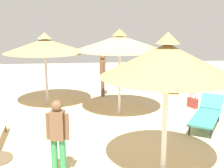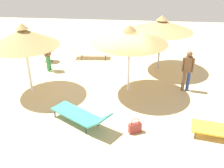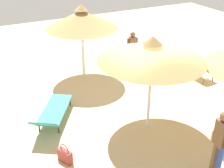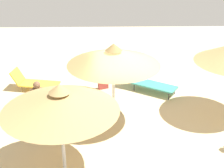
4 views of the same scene
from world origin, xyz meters
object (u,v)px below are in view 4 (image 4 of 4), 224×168
at_px(person_standing_near_right, 39,103).
at_px(handbag, 103,84).
at_px(parasol_umbrella_front, 60,101).
at_px(lounge_chair_far_left, 148,83).
at_px(lounge_chair_far_right, 34,82).
at_px(parasol_umbrella_back, 114,57).

bearing_deg(person_standing_near_right, handbag, 56.56).
distance_m(parasol_umbrella_front, person_standing_near_right, 2.59).
bearing_deg(parasol_umbrella_front, person_standing_near_right, 114.92).
distance_m(lounge_chair_far_left, lounge_chair_far_right, 4.51).
bearing_deg(parasol_umbrella_front, lounge_chair_far_left, 60.32).
xyz_separation_m(lounge_chair_far_left, person_standing_near_right, (-3.74, -2.75, 0.62)).
bearing_deg(parasol_umbrella_back, lounge_chair_far_right, 139.72).
xyz_separation_m(parasol_umbrella_front, parasol_umbrella_back, (1.34, 2.46, 0.18)).
relative_size(parasol_umbrella_front, lounge_chair_far_left, 1.29).
xyz_separation_m(parasol_umbrella_front, handbag, (1.00, 5.09, -1.94)).
distance_m(parasol_umbrella_back, lounge_chair_far_right, 4.50).
distance_m(parasol_umbrella_back, lounge_chair_far_left, 3.39).
bearing_deg(parasol_umbrella_back, handbag, 97.38).
xyz_separation_m(parasol_umbrella_back, person_standing_near_right, (-2.32, -0.36, -1.33)).
distance_m(parasol_umbrella_back, handbag, 3.40).
height_order(lounge_chair_far_right, handbag, lounge_chair_far_right).
bearing_deg(lounge_chair_far_left, handbag, 171.99).
relative_size(parasol_umbrella_front, parasol_umbrella_back, 1.00).
height_order(lounge_chair_far_right, person_standing_near_right, person_standing_near_right).
relative_size(lounge_chair_far_right, person_standing_near_right, 1.13).
distance_m(lounge_chair_far_left, handbag, 1.78).
distance_m(lounge_chair_far_right, person_standing_near_right, 3.14).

